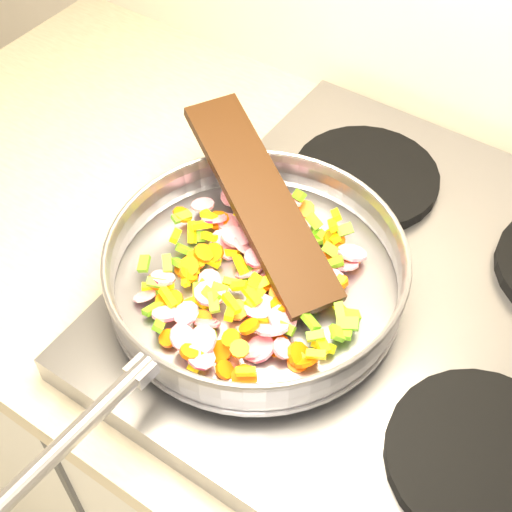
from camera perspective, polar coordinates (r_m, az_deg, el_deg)
The scene contains 7 objects.
cooktop at distance 0.85m, azimuth 12.34°, elevation -4.28°, with size 0.60×0.60×0.04m, color #939399.
grate_fl at distance 0.78m, azimuth -1.05°, elevation -5.37°, with size 0.19×0.19×0.02m, color black.
grate_fr at distance 0.74m, azimuth 17.82°, elevation -15.20°, with size 0.19×0.19×0.02m, color black.
grate_bl at distance 0.94m, azimuth 8.77°, elevation 6.27°, with size 0.19×0.19×0.02m, color black.
saute_pan at distance 0.78m, azimuth -0.10°, elevation -1.02°, with size 0.37×0.54×0.06m.
vegetable_heap at distance 0.79m, azimuth -0.47°, elevation -1.63°, with size 0.27×0.28×0.05m.
wooden_spatula at distance 0.81m, azimuth 0.35°, elevation 4.54°, with size 0.29×0.07×0.01m, color black.
Camera 1 is at (-0.58, 1.16, 1.59)m, focal length 50.00 mm.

